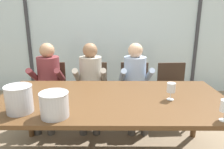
# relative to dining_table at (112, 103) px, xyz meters

# --- Properties ---
(ground) EXTENTS (14.00, 14.00, 0.00)m
(ground) POSITION_rel_dining_table_xyz_m (0.00, 1.00, -0.68)
(ground) COLOR #847056
(window_glass_panel) EXTENTS (7.57, 0.03, 2.60)m
(window_glass_panel) POSITION_rel_dining_table_xyz_m (0.00, 2.29, 0.62)
(window_glass_panel) COLOR silver
(window_glass_panel) RESTS_ON ground
(window_mullion_left) EXTENTS (0.06, 0.06, 2.60)m
(window_mullion_left) POSITION_rel_dining_table_xyz_m (-1.70, 2.27, 0.62)
(window_mullion_left) COLOR #38383D
(window_mullion_left) RESTS_ON ground
(window_mullion_right) EXTENTS (0.06, 0.06, 2.60)m
(window_mullion_right) POSITION_rel_dining_table_xyz_m (1.70, 2.27, 0.62)
(window_mullion_right) COLOR #38383D
(window_mullion_right) RESTS_ON ground
(hillside_vineyard) EXTENTS (13.57, 2.40, 1.47)m
(hillside_vineyard) POSITION_rel_dining_table_xyz_m (0.00, 6.60, 0.05)
(hillside_vineyard) COLOR #568942
(hillside_vineyard) RESTS_ON ground
(dining_table) EXTENTS (2.37, 1.16, 0.75)m
(dining_table) POSITION_rel_dining_table_xyz_m (0.00, 0.00, 0.00)
(dining_table) COLOR brown
(dining_table) RESTS_ON ground
(chair_near_curtain) EXTENTS (0.47, 0.47, 0.88)m
(chair_near_curtain) POSITION_rel_dining_table_xyz_m (-0.93, 1.00, -0.17)
(chair_near_curtain) COLOR #332319
(chair_near_curtain) RESTS_ON ground
(chair_left_of_center) EXTENTS (0.44, 0.44, 0.88)m
(chair_left_of_center) POSITION_rel_dining_table_xyz_m (-0.29, 1.01, -0.17)
(chair_left_of_center) COLOR #332319
(chair_left_of_center) RESTS_ON ground
(chair_center) EXTENTS (0.48, 0.48, 0.88)m
(chair_center) POSITION_rel_dining_table_xyz_m (0.33, 1.00, -0.17)
(chair_center) COLOR #332319
(chair_center) RESTS_ON ground
(chair_right_of_center) EXTENTS (0.47, 0.47, 0.88)m
(chair_right_of_center) POSITION_rel_dining_table_xyz_m (0.91, 0.99, -0.17)
(chair_right_of_center) COLOR #332319
(chair_right_of_center) RESTS_ON ground
(person_maroon_top) EXTENTS (0.46, 0.61, 1.20)m
(person_maroon_top) POSITION_rel_dining_table_xyz_m (-0.93, 0.85, -0.00)
(person_maroon_top) COLOR brown
(person_maroon_top) RESTS_ON ground
(person_beige_jumper) EXTENTS (0.47, 0.62, 1.20)m
(person_beige_jumper) POSITION_rel_dining_table_xyz_m (-0.31, 0.85, -0.00)
(person_beige_jumper) COLOR #B7AD9E
(person_beige_jumper) RESTS_ON ground
(person_pale_blue_shirt) EXTENTS (0.48, 0.62, 1.20)m
(person_pale_blue_shirt) POSITION_rel_dining_table_xyz_m (0.33, 0.85, -0.00)
(person_pale_blue_shirt) COLOR #9EB2D1
(person_pale_blue_shirt) RESTS_ON ground
(ice_bucket_primary) EXTENTS (0.24, 0.24, 0.21)m
(ice_bucket_primary) POSITION_rel_dining_table_xyz_m (-0.47, -0.42, 0.17)
(ice_bucket_primary) COLOR #B7B7BC
(ice_bucket_primary) RESTS_ON dining_table
(ice_bucket_secondary) EXTENTS (0.23, 0.23, 0.24)m
(ice_bucket_secondary) POSITION_rel_dining_table_xyz_m (-0.80, -0.34, 0.19)
(ice_bucket_secondary) COLOR #B7B7BC
(ice_bucket_secondary) RESTS_ON dining_table
(wine_glass_by_left_taster) EXTENTS (0.08, 0.08, 0.17)m
(wine_glass_by_left_taster) POSITION_rel_dining_table_xyz_m (0.59, -0.05, 0.18)
(wine_glass_by_left_taster) COLOR silver
(wine_glass_by_left_taster) RESTS_ON dining_table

